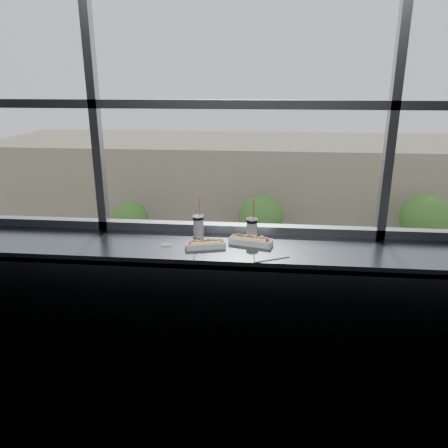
# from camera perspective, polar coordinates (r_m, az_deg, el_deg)

# --- Properties ---
(wall_back_lower) EXTENTS (6.00, 0.00, 6.00)m
(wall_back_lower) POSITION_cam_1_polar(r_m,az_deg,el_deg) (3.40, 1.72, -9.87)
(wall_back_lower) COLOR black
(wall_back_lower) RESTS_ON ground
(window_glass) EXTENTS (6.00, 0.00, 6.00)m
(window_glass) POSITION_cam_1_polar(r_m,az_deg,el_deg) (3.03, 2.08, 21.05)
(window_glass) COLOR silver
(window_glass) RESTS_ON ground
(window_mullions) EXTENTS (6.00, 0.08, 2.40)m
(window_mullions) POSITION_cam_1_polar(r_m,az_deg,el_deg) (3.01, 2.06, 21.07)
(window_mullions) COLOR gray
(window_mullions) RESTS_ON ground
(counter) EXTENTS (6.00, 0.55, 0.06)m
(counter) POSITION_cam_1_polar(r_m,az_deg,el_deg) (2.93, 1.43, -3.39)
(counter) COLOR #4E555D
(counter) RESTS_ON ground
(counter_fascia) EXTENTS (6.00, 0.04, 1.04)m
(counter_fascia) POSITION_cam_1_polar(r_m,az_deg,el_deg) (2.94, 0.95, -14.69)
(counter_fascia) COLOR #4E555D
(counter_fascia) RESTS_ON ground
(hotdog_tray_left) EXTENTS (0.27, 0.15, 0.06)m
(hotdog_tray_left) POSITION_cam_1_polar(r_m,az_deg,el_deg) (2.88, -2.43, -2.65)
(hotdog_tray_left) COLOR white
(hotdog_tray_left) RESTS_ON counter
(hotdog_tray_right) EXTENTS (0.30, 0.16, 0.07)m
(hotdog_tray_right) POSITION_cam_1_polar(r_m,az_deg,el_deg) (2.94, 3.53, -2.16)
(hotdog_tray_right) COLOR white
(hotdog_tray_right) RESTS_ON counter
(soda_cup_left) EXTENTS (0.08, 0.08, 0.30)m
(soda_cup_left) POSITION_cam_1_polar(r_m,az_deg,el_deg) (3.06, -3.36, -0.15)
(soda_cup_left) COLOR white
(soda_cup_left) RESTS_ON counter
(soda_cup_right) EXTENTS (0.08, 0.08, 0.30)m
(soda_cup_right) POSITION_cam_1_polar(r_m,az_deg,el_deg) (2.99, 3.66, -0.58)
(soda_cup_right) COLOR white
(soda_cup_right) RESTS_ON counter
(loose_straw) EXTENTS (0.22, 0.12, 0.01)m
(loose_straw) POSITION_cam_1_polar(r_m,az_deg,el_deg) (2.71, 6.34, -4.59)
(loose_straw) COLOR white
(loose_straw) RESTS_ON counter
(wrapper) EXTENTS (0.08, 0.06, 0.02)m
(wrapper) POSITION_cam_1_polar(r_m,az_deg,el_deg) (2.94, -7.52, -2.63)
(wrapper) COLOR silver
(wrapper) RESTS_ON counter
(plaza_ground) EXTENTS (120.00, 120.00, 0.00)m
(plaza_ground) POSITION_cam_1_polar(r_m,az_deg,el_deg) (48.32, 5.35, 2.26)
(plaza_ground) COLOR gray
(plaza_ground) RESTS_ON ground
(street_asphalt) EXTENTS (80.00, 10.00, 0.06)m
(street_asphalt) POSITION_cam_1_polar(r_m,az_deg,el_deg) (26.47, 4.70, -11.64)
(street_asphalt) COLOR black
(street_asphalt) RESTS_ON plaza_ground
(far_sidewalk) EXTENTS (80.00, 6.00, 0.04)m
(far_sidewalk) POSITION_cam_1_polar(r_m,az_deg,el_deg) (33.66, 5.02, -4.90)
(far_sidewalk) COLOR gray
(far_sidewalk) RESTS_ON plaza_ground
(far_building) EXTENTS (50.00, 14.00, 8.00)m
(far_building) POSITION_cam_1_polar(r_m,az_deg,el_deg) (42.00, 5.41, 5.47)
(far_building) COLOR gray
(far_building) RESTS_ON plaza_ground
(car_near_a) EXTENTS (2.66, 6.23, 2.07)m
(car_near_a) POSITION_cam_1_polar(r_m,az_deg,el_deg) (25.76, -24.74, -11.60)
(car_near_a) COLOR #A4A4A4
(car_near_a) RESTS_ON street_asphalt
(car_far_c) EXTENTS (2.58, 6.08, 2.02)m
(car_far_c) POSITION_cam_1_polar(r_m,az_deg,el_deg) (31.30, 24.55, -6.31)
(car_far_c) COLOR silver
(car_far_c) RESTS_ON street_asphalt
(car_near_c) EXTENTS (3.23, 6.76, 2.19)m
(car_near_c) POSITION_cam_1_polar(r_m,az_deg,el_deg) (22.47, 6.70, -14.26)
(car_near_c) COLOR #BB2A35
(car_near_c) RESTS_ON street_asphalt
(car_near_d) EXTENTS (3.25, 6.73, 2.18)m
(car_near_d) POSITION_cam_1_polar(r_m,az_deg,el_deg) (22.97, 17.51, -14.30)
(car_near_d) COLOR silver
(car_near_d) RESTS_ON street_asphalt
(car_far_a) EXTENTS (2.57, 5.80, 1.91)m
(car_far_a) POSITION_cam_1_polar(r_m,az_deg,el_deg) (30.91, -11.51, -5.37)
(car_far_a) COLOR #343434
(car_far_a) RESTS_ON street_asphalt
(car_far_b) EXTENTS (3.14, 6.92, 2.26)m
(car_far_b) POSITION_cam_1_polar(r_m,az_deg,el_deg) (29.65, 10.60, -5.98)
(car_far_b) COLOR brown
(car_far_b) RESTS_ON street_asphalt
(pedestrian_b) EXTENTS (0.61, 0.81, 1.83)m
(pedestrian_b) POSITION_cam_1_polar(r_m,az_deg,el_deg) (33.19, 5.27, -3.50)
(pedestrian_b) COLOR #66605B
(pedestrian_b) RESTS_ON far_sidewalk
(pedestrian_a) EXTENTS (0.98, 0.74, 2.21)m
(pedestrian_a) POSITION_cam_1_polar(r_m,az_deg,el_deg) (33.11, -6.53, -3.25)
(pedestrian_a) COLOR #66605B
(pedestrian_a) RESTS_ON far_sidewalk
(pedestrian_d) EXTENTS (0.90, 0.68, 2.03)m
(pedestrian_d) POSITION_cam_1_polar(r_m,az_deg,el_deg) (34.61, 22.03, -3.72)
(pedestrian_d) COLOR #66605B
(pedestrian_d) RESTS_ON far_sidewalk
(tree_left) EXTENTS (2.87, 2.87, 4.48)m
(tree_left) POSITION_cam_1_polar(r_m,az_deg,el_deg) (34.23, -12.22, 0.53)
(tree_left) COLOR #47382B
(tree_left) RESTS_ON far_sidewalk
(tree_center) EXTENTS (3.34, 3.34, 5.22)m
(tree_center) POSITION_cam_1_polar(r_m,az_deg,el_deg) (32.45, 4.84, 0.85)
(tree_center) COLOR #47382B
(tree_center) RESTS_ON far_sidewalk
(tree_right) EXTENTS (3.59, 3.59, 5.60)m
(tree_right) POSITION_cam_1_polar(r_m,az_deg,el_deg) (34.29, 24.80, 0.60)
(tree_right) COLOR #47382B
(tree_right) RESTS_ON far_sidewalk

